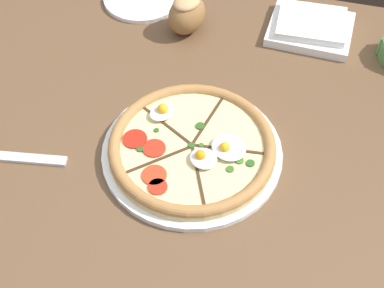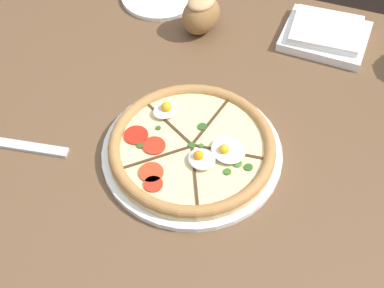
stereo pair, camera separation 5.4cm
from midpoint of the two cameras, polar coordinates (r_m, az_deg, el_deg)
ground_plane at (r=1.68m, az=0.37°, el=-14.43°), size 12.00×12.00×0.00m
dining_table at (r=1.13m, az=0.53°, el=-0.91°), size 1.11×0.94×0.74m
pizza at (r=0.98m, az=1.57°, el=-0.46°), size 0.33×0.33×0.05m
napkin_folded at (r=1.26m, az=15.28°, el=11.21°), size 0.19×0.16×0.04m
bread_piece_near at (r=1.22m, az=2.28°, el=13.73°), size 0.10×0.12×0.09m
knife_main at (r=1.06m, az=-17.96°, el=0.03°), size 0.24×0.06×0.01m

